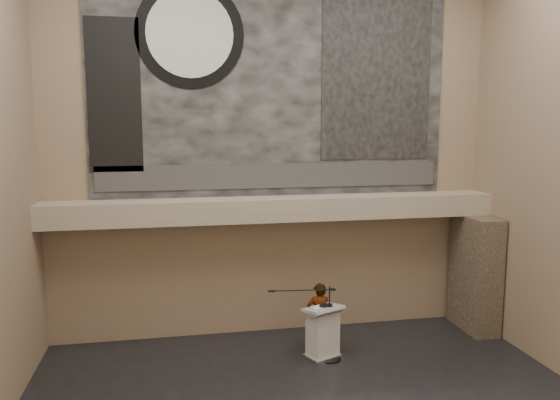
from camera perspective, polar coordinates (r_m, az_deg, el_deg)
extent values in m
cube|color=#8C7459|center=(12.34, -0.72, 5.35)|extent=(10.00, 0.02, 8.50)
cube|color=#8C7459|center=(4.72, 17.12, 0.56)|extent=(10.00, 0.02, 8.50)
cube|color=gray|center=(12.08, -0.37, -0.91)|extent=(10.00, 0.80, 0.50)
cylinder|color=#B2893D|center=(11.89, -7.93, -2.51)|extent=(0.04, 0.04, 0.06)
cylinder|color=#B2893D|center=(12.57, 8.22, -1.94)|extent=(0.04, 0.04, 0.06)
cube|color=black|center=(12.32, -0.71, 12.09)|extent=(8.00, 0.05, 5.00)
cube|color=#2F2F2F|center=(12.31, -0.66, 2.54)|extent=(7.76, 0.02, 0.55)
cylinder|color=black|center=(12.20, -9.39, 16.75)|extent=(2.30, 0.02, 2.30)
cylinder|color=silver|center=(12.18, -9.39, 16.77)|extent=(1.84, 0.02, 1.84)
cube|color=black|center=(12.94, 10.08, 12.22)|extent=(2.60, 0.02, 3.60)
cube|color=black|center=(12.12, -16.96, 10.39)|extent=(1.10, 0.02, 3.20)
cube|color=#3F3427|center=(13.66, 19.72, -7.20)|extent=(0.60, 1.40, 2.70)
cube|color=silver|center=(11.80, 4.46, -15.94)|extent=(0.82, 0.74, 0.08)
cube|color=silver|center=(11.60, 4.49, -13.59)|extent=(0.71, 0.61, 0.96)
cube|color=silver|center=(11.40, 4.54, -11.25)|extent=(0.91, 0.79, 0.13)
cube|color=black|center=(11.44, 4.83, -10.93)|extent=(0.32, 0.28, 0.04)
cube|color=white|center=(11.35, 4.03, -11.16)|extent=(0.30, 0.34, 0.00)
imported|color=white|center=(11.98, 4.09, -12.00)|extent=(0.57, 0.41, 1.46)
cylinder|color=black|center=(11.78, 5.10, -16.13)|extent=(0.52, 0.52, 0.02)
cylinder|color=black|center=(11.49, 5.15, -12.67)|extent=(0.03, 0.03, 1.54)
cylinder|color=black|center=(11.18, 2.17, -9.41)|extent=(1.31, 0.16, 0.02)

